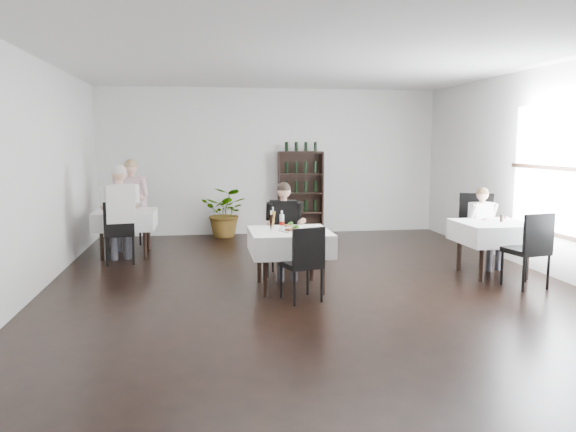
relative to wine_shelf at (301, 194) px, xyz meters
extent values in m
plane|color=black|center=(-0.60, -4.31, -0.85)|extent=(9.00, 9.00, 0.00)
plane|color=white|center=(-0.60, -4.31, 2.15)|extent=(9.00, 9.00, 0.00)
plane|color=white|center=(-0.60, 0.19, 0.65)|extent=(7.00, 0.00, 7.00)
plane|color=white|center=(-0.60, -8.81, 0.65)|extent=(7.00, 0.00, 7.00)
plane|color=white|center=(-4.10, -4.31, 0.65)|extent=(0.00, 9.00, 9.00)
plane|color=white|center=(2.90, -4.31, 0.65)|extent=(0.00, 9.00, 9.00)
cube|color=white|center=(2.88, -4.31, 0.70)|extent=(0.03, 2.20, 1.80)
cube|color=black|center=(2.86, -4.31, -0.22)|extent=(0.05, 2.30, 0.06)
cube|color=black|center=(0.00, 0.01, -0.75)|extent=(0.90, 0.28, 0.20)
cylinder|color=black|center=(-1.27, -4.68, -0.49)|extent=(0.06, 0.06, 0.71)
cylinder|color=black|center=(-1.27, -3.95, -0.49)|extent=(0.06, 0.06, 0.71)
cylinder|color=black|center=(-0.53, -4.68, -0.49)|extent=(0.06, 0.06, 0.71)
cylinder|color=black|center=(-0.53, -3.95, -0.49)|extent=(0.06, 0.06, 0.71)
cube|color=black|center=(-0.90, -4.31, -0.12)|extent=(0.85, 0.85, 0.04)
cube|color=white|center=(-0.90, -4.31, -0.23)|extent=(1.03, 1.03, 0.30)
cylinder|color=black|center=(-3.64, -2.15, -0.49)|extent=(0.06, 0.06, 0.71)
cylinder|color=black|center=(-3.64, -1.47, -0.49)|extent=(0.06, 0.06, 0.71)
cylinder|color=black|center=(-2.96, -2.15, -0.49)|extent=(0.06, 0.06, 0.71)
cylinder|color=black|center=(-2.96, -1.47, -0.49)|extent=(0.06, 0.06, 0.71)
cube|color=black|center=(-3.30, -1.81, -0.12)|extent=(0.80, 0.80, 0.04)
cube|color=white|center=(-3.30, -1.81, -0.23)|extent=(0.98, 0.98, 0.30)
cylinder|color=black|center=(1.76, -4.35, -0.49)|extent=(0.06, 0.06, 0.71)
cylinder|color=black|center=(1.76, -3.67, -0.49)|extent=(0.06, 0.06, 0.71)
cylinder|color=black|center=(2.44, -4.35, -0.49)|extent=(0.06, 0.06, 0.71)
cylinder|color=black|center=(2.44, -3.67, -0.49)|extent=(0.06, 0.06, 0.71)
cube|color=black|center=(2.10, -4.01, -0.12)|extent=(0.80, 0.80, 0.04)
cube|color=white|center=(2.10, -4.01, -0.23)|extent=(0.98, 0.98, 0.30)
imported|color=#2C6121|center=(-1.55, -0.15, -0.34)|extent=(1.14, 1.08, 1.01)
cylinder|color=black|center=(-1.12, -3.70, -0.64)|extent=(0.03, 0.03, 0.41)
cylinder|color=black|center=(-1.01, -3.36, -0.64)|extent=(0.03, 0.03, 0.41)
cylinder|color=black|center=(-0.79, -3.81, -0.64)|extent=(0.03, 0.03, 0.41)
cylinder|color=black|center=(-0.67, -3.48, -0.64)|extent=(0.03, 0.03, 0.41)
cube|color=black|center=(-0.90, -3.59, -0.42)|extent=(0.52, 0.52, 0.06)
cube|color=black|center=(-0.84, -3.41, -0.18)|extent=(0.40, 0.17, 0.44)
cylinder|color=black|center=(-0.73, -4.67, -0.64)|extent=(0.03, 0.03, 0.42)
cylinder|color=black|center=(-0.62, -5.01, -0.64)|extent=(0.03, 0.03, 0.42)
cylinder|color=black|center=(-1.08, -4.77, -0.64)|extent=(0.03, 0.03, 0.42)
cylinder|color=black|center=(-0.97, -5.12, -0.64)|extent=(0.03, 0.03, 0.42)
cube|color=black|center=(-0.85, -4.89, -0.40)|extent=(0.52, 0.52, 0.06)
cube|color=black|center=(-0.79, -5.08, -0.16)|extent=(0.41, 0.17, 0.45)
cylinder|color=black|center=(-3.39, -1.39, -0.61)|extent=(0.04, 0.04, 0.47)
cylinder|color=black|center=(-3.55, -1.01, -0.61)|extent=(0.04, 0.04, 0.47)
cylinder|color=black|center=(-3.01, -1.23, -0.61)|extent=(0.04, 0.04, 0.47)
cylinder|color=black|center=(-3.17, -0.86, -0.61)|extent=(0.04, 0.04, 0.47)
cube|color=black|center=(-3.28, -1.12, -0.34)|extent=(0.62, 0.62, 0.07)
cube|color=black|center=(-3.37, -0.93, -0.06)|extent=(0.46, 0.23, 0.51)
cylinder|color=black|center=(-3.15, -2.16, -0.62)|extent=(0.04, 0.04, 0.45)
cylinder|color=black|center=(-3.10, -2.56, -0.62)|extent=(0.04, 0.04, 0.45)
cylinder|color=black|center=(-3.54, -2.21, -0.62)|extent=(0.04, 0.04, 0.45)
cylinder|color=black|center=(-3.49, -2.60, -0.62)|extent=(0.04, 0.04, 0.45)
cube|color=black|center=(-3.32, -2.38, -0.36)|extent=(0.51, 0.51, 0.07)
cube|color=black|center=(-3.29, -2.59, -0.10)|extent=(0.46, 0.10, 0.49)
cylinder|color=black|center=(1.82, -3.59, -0.59)|extent=(0.04, 0.04, 0.51)
cylinder|color=black|center=(2.01, -3.19, -0.59)|extent=(0.04, 0.04, 0.51)
cylinder|color=black|center=(2.22, -3.77, -0.59)|extent=(0.04, 0.04, 0.51)
cylinder|color=black|center=(2.41, -3.37, -0.59)|extent=(0.04, 0.04, 0.51)
cube|color=black|center=(2.12, -3.48, -0.30)|extent=(0.68, 0.68, 0.08)
cube|color=black|center=(2.21, -3.27, 0.00)|extent=(0.49, 0.26, 0.55)
cylinder|color=black|center=(2.34, -4.49, -0.62)|extent=(0.04, 0.04, 0.46)
cylinder|color=black|center=(2.42, -4.88, -0.62)|extent=(0.04, 0.04, 0.46)
cylinder|color=black|center=(1.95, -4.56, -0.62)|extent=(0.04, 0.04, 0.46)
cylinder|color=black|center=(2.02, -4.96, -0.62)|extent=(0.04, 0.04, 0.46)
cube|color=black|center=(2.18, -4.72, -0.36)|extent=(0.54, 0.54, 0.07)
cube|color=black|center=(2.22, -4.93, -0.09)|extent=(0.46, 0.13, 0.50)
cube|color=#404047|center=(-0.97, -3.77, -0.32)|extent=(0.13, 0.39, 0.13)
cylinder|color=#404047|center=(-0.97, -3.94, -0.62)|extent=(0.10, 0.10, 0.46)
cube|color=#404047|center=(-0.78, -3.77, -0.32)|extent=(0.13, 0.39, 0.13)
cylinder|color=#404047|center=(-0.78, -3.94, -0.62)|extent=(0.10, 0.10, 0.46)
cube|color=black|center=(-0.88, -3.59, -0.02)|extent=(0.37, 0.21, 0.51)
cylinder|color=tan|center=(-1.09, -3.85, -0.03)|extent=(0.08, 0.29, 0.14)
cylinder|color=tan|center=(-0.66, -3.85, -0.03)|extent=(0.08, 0.29, 0.14)
sphere|color=tan|center=(-0.88, -3.61, 0.38)|extent=(0.20, 0.20, 0.20)
sphere|color=black|center=(-0.88, -3.61, 0.40)|extent=(0.20, 0.20, 0.20)
cube|color=#404047|center=(-3.43, -1.25, -0.23)|extent=(0.28, 0.49, 0.16)
cylinder|color=#404047|center=(-3.48, -1.44, -0.57)|extent=(0.12, 0.12, 0.54)
cube|color=#404047|center=(-3.22, -1.31, -0.23)|extent=(0.28, 0.49, 0.16)
cylinder|color=#404047|center=(-3.27, -1.50, -0.57)|extent=(0.12, 0.12, 0.54)
cube|color=beige|center=(-3.26, -1.08, 0.14)|extent=(0.49, 0.36, 0.61)
cylinder|color=tan|center=(-3.59, -1.30, 0.12)|extent=(0.18, 0.36, 0.17)
cylinder|color=tan|center=(-3.10, -1.44, 0.12)|extent=(0.18, 0.36, 0.17)
sphere|color=tan|center=(-3.27, -1.10, 0.61)|extent=(0.23, 0.23, 0.23)
sphere|color=olive|center=(-3.27, -1.10, 0.64)|extent=(0.23, 0.23, 0.23)
cube|color=#404047|center=(-3.21, -2.29, -0.24)|extent=(0.24, 0.48, 0.15)
cylinder|color=#404047|center=(-3.25, -2.10, -0.58)|extent=(0.12, 0.12, 0.53)
cube|color=#404047|center=(-3.42, -2.33, -0.24)|extent=(0.24, 0.48, 0.15)
cylinder|color=#404047|center=(-3.46, -2.14, -0.58)|extent=(0.12, 0.12, 0.53)
cube|color=silver|center=(-3.27, -2.51, 0.12)|extent=(0.47, 0.32, 0.60)
cylinder|color=tan|center=(-3.09, -2.18, 0.10)|extent=(0.15, 0.35, 0.17)
cylinder|color=tan|center=(-3.58, -2.28, 0.10)|extent=(0.15, 0.35, 0.17)
sphere|color=tan|center=(-3.28, -2.49, 0.57)|extent=(0.23, 0.23, 0.23)
sphere|color=beige|center=(-3.28, -2.49, 0.60)|extent=(0.23, 0.23, 0.23)
cube|color=#404047|center=(2.15, -3.63, -0.37)|extent=(0.20, 0.38, 0.12)
cylinder|color=#404047|center=(2.19, -3.78, -0.64)|extent=(0.09, 0.09, 0.42)
cube|color=#404047|center=(2.32, -3.59, -0.37)|extent=(0.20, 0.38, 0.12)
cylinder|color=#404047|center=(2.36, -3.74, -0.64)|extent=(0.09, 0.09, 0.42)
cube|color=silver|center=(2.20, -3.45, -0.09)|extent=(0.38, 0.27, 0.47)
cylinder|color=tan|center=(2.06, -3.73, -0.10)|extent=(0.13, 0.27, 0.13)
cylinder|color=tan|center=(2.44, -3.63, -0.10)|extent=(0.13, 0.27, 0.13)
sphere|color=tan|center=(2.20, -3.47, 0.27)|extent=(0.18, 0.18, 0.18)
sphere|color=brown|center=(2.20, -3.47, 0.30)|extent=(0.18, 0.18, 0.18)
cube|color=white|center=(-0.88, -4.01, -0.07)|extent=(0.24, 0.24, 0.02)
cube|color=#572919|center=(-0.91, -4.03, -0.05)|extent=(0.09, 0.08, 0.02)
sphere|color=#2E6F1D|center=(-0.83, -3.98, -0.04)|extent=(0.05, 0.05, 0.05)
cube|color=#977044|center=(-0.86, -4.07, -0.05)|extent=(0.10, 0.09, 0.02)
cube|color=white|center=(-0.88, -4.41, -0.07)|extent=(0.34, 0.34, 0.02)
cube|color=#572919|center=(-0.92, -4.44, -0.04)|extent=(0.13, 0.13, 0.03)
sphere|color=#2E6F1D|center=(-0.82, -4.37, -0.03)|extent=(0.06, 0.06, 0.06)
cube|color=#977044|center=(-0.86, -4.48, -0.05)|extent=(0.10, 0.08, 0.02)
cone|color=black|center=(-1.15, -4.34, 0.03)|extent=(0.06, 0.06, 0.22)
cylinder|color=silver|center=(-1.15, -4.34, 0.17)|extent=(0.02, 0.02, 0.05)
cone|color=gold|center=(-1.11, -4.21, 0.04)|extent=(0.07, 0.07, 0.24)
cylinder|color=silver|center=(-1.11, -4.21, 0.19)|extent=(0.02, 0.02, 0.06)
cylinder|color=silver|center=(-1.00, -4.24, 0.02)|extent=(0.06, 0.06, 0.20)
cylinder|color=#A51209|center=(-1.00, -4.24, 0.01)|extent=(0.06, 0.06, 0.05)
cylinder|color=silver|center=(-1.00, -4.24, 0.15)|extent=(0.02, 0.02, 0.05)
cube|color=black|center=(-0.66, -4.51, -0.07)|extent=(0.19, 0.16, 0.01)
cylinder|color=silver|center=(-0.68, -4.51, -0.06)|extent=(0.05, 0.19, 0.01)
cylinder|color=silver|center=(-0.65, -4.51, -0.06)|extent=(0.06, 0.19, 0.01)
cylinder|color=black|center=(2.23, -3.99, -0.02)|extent=(0.05, 0.05, 0.10)
camera|label=1|loc=(-2.01, -11.42, 1.07)|focal=35.00mm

